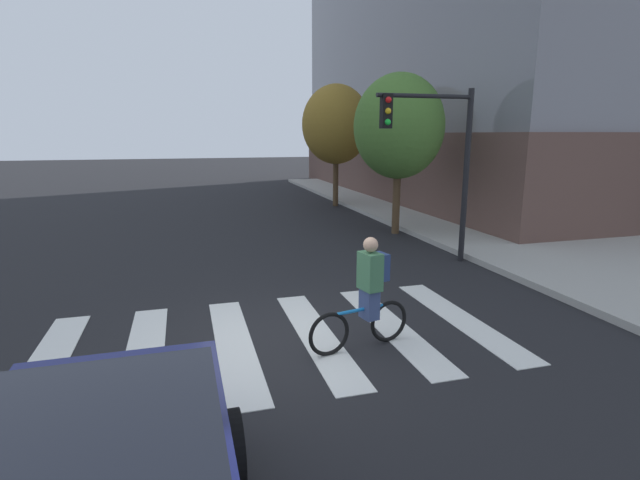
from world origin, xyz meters
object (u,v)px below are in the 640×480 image
object	(u,v)px
cyclist	(368,293)
traffic_light_near	(437,146)
street_tree_mid	(336,125)
fire_hydrant	(495,222)
street_tree_near	(399,127)

from	to	relation	value
cyclist	traffic_light_near	size ratio (longest dim) A/B	0.40
street_tree_mid	traffic_light_near	bearing A→B (deg)	-93.95
fire_hydrant	street_tree_mid	bearing A→B (deg)	107.42
fire_hydrant	street_tree_mid	xyz separation A→B (m)	(-2.52, 8.02, 3.02)
cyclist	street_tree_near	bearing A→B (deg)	62.51
cyclist	traffic_light_near	xyz separation A→B (m)	(3.30, 4.03, 2.02)
street_tree_mid	street_tree_near	bearing A→B (deg)	-89.91
cyclist	traffic_light_near	world-z (taller)	traffic_light_near
fire_hydrant	cyclist	bearing A→B (deg)	-137.30
traffic_light_near	street_tree_mid	size ratio (longest dim) A/B	0.80
street_tree_near	street_tree_mid	world-z (taller)	street_tree_mid
traffic_light_near	street_tree_near	bearing A→B (deg)	79.15
fire_hydrant	street_tree_near	world-z (taller)	street_tree_near
cyclist	street_tree_near	distance (m)	9.03
traffic_light_near	fire_hydrant	xyz separation A→B (m)	(3.21, 1.97, -2.33)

